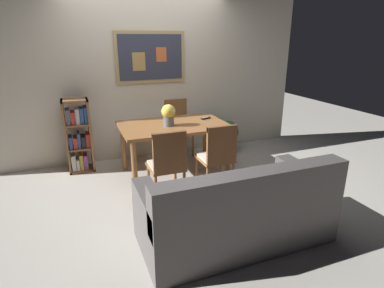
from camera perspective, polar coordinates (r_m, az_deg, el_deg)
The scene contains 12 objects.
ground_plane at distance 4.27m, azimuth -2.99°, elevation -7.41°, with size 12.00×12.00×0.00m, color #B7B2A8.
wall_back_with_painting at distance 5.11m, azimuth -7.95°, elevation 12.16°, with size 5.20×0.14×2.60m.
dining_table at distance 4.39m, azimuth -3.30°, elevation 2.42°, with size 1.46×0.95×0.74m.
dining_chair_far_right at distance 5.24m, azimuth -2.62°, elevation 3.90°, with size 0.40×0.41×0.91m.
dining_chair_near_right at distance 3.85m, azimuth 4.69°, elevation -1.73°, with size 0.40×0.41×0.91m.
dining_chair_far_left at distance 5.11m, azimuth -9.69°, elevation 3.26°, with size 0.40×0.41×0.91m.
dining_chair_near_left at distance 3.61m, azimuth -4.47°, elevation -3.14°, with size 0.40×0.41×0.91m.
leather_couch at distance 3.07m, azimuth 8.27°, elevation -12.19°, with size 1.80×0.84×0.84m.
bookshelf at distance 4.82m, azimuth -19.83°, elevation 1.21°, with size 0.36×0.28×1.07m.
potted_ivy at distance 5.45m, azimuth 6.40°, elevation 1.63°, with size 0.38×0.38×0.56m.
flower_vase at distance 4.26m, azimuth -4.28°, elevation 5.45°, with size 0.19×0.20×0.29m.
tv_remote at distance 4.66m, azimuth 2.50°, elevation 4.70°, with size 0.16×0.09×0.02m.
Camera 1 is at (-1.18, -3.64, 1.88)m, focal length 29.48 mm.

